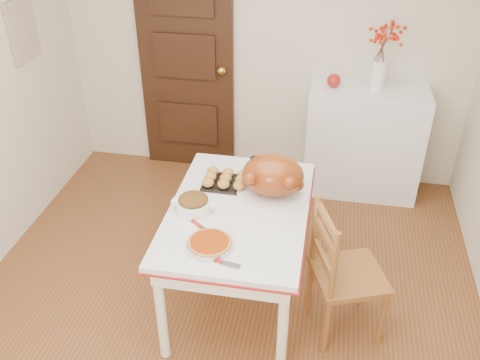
% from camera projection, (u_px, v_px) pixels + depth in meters
% --- Properties ---
extents(floor, '(3.50, 4.00, 0.00)m').
position_uv_depth(floor, '(218.00, 321.00, 3.51)').
color(floor, brown).
rests_on(floor, ground).
extents(wall_back, '(3.50, 0.00, 2.50)m').
position_uv_depth(wall_back, '(266.00, 42.00, 4.49)').
color(wall_back, beige).
rests_on(wall_back, ground).
extents(door_back, '(0.85, 0.06, 2.06)m').
position_uv_depth(door_back, '(186.00, 62.00, 4.69)').
color(door_back, black).
rests_on(door_back, ground).
extents(photo_board, '(0.03, 0.35, 0.45)m').
position_uv_depth(photo_board, '(22.00, 29.00, 3.96)').
color(photo_board, '#BDB394').
rests_on(photo_board, ground).
extents(sideboard, '(0.97, 0.43, 0.97)m').
position_uv_depth(sideboard, '(363.00, 142.00, 4.58)').
color(sideboard, white).
rests_on(sideboard, floor).
extents(kitchen_table, '(0.87, 1.28, 0.76)m').
position_uv_depth(kitchen_table, '(239.00, 256.00, 3.49)').
color(kitchen_table, silver).
rests_on(kitchen_table, floor).
extents(chair_oak, '(0.53, 0.53, 0.94)m').
position_uv_depth(chair_oak, '(349.00, 272.00, 3.22)').
color(chair_oak, '#9D5B25').
rests_on(chair_oak, floor).
extents(berry_vase, '(0.27, 0.27, 0.52)m').
position_uv_depth(berry_vase, '(381.00, 59.00, 4.17)').
color(berry_vase, white).
rests_on(berry_vase, sideboard).
extents(apple, '(0.11, 0.11, 0.11)m').
position_uv_depth(apple, '(334.00, 81.00, 4.33)').
color(apple, maroon).
rests_on(apple, sideboard).
extents(turkey_platter, '(0.54, 0.47, 0.29)m').
position_uv_depth(turkey_platter, '(273.00, 177.00, 3.32)').
color(turkey_platter, '#A03E13').
rests_on(turkey_platter, kitchen_table).
extents(pumpkin_pie, '(0.26, 0.26, 0.05)m').
position_uv_depth(pumpkin_pie, '(210.00, 243.00, 2.96)').
color(pumpkin_pie, '#892E06').
rests_on(pumpkin_pie, kitchen_table).
extents(stuffing_dish, '(0.31, 0.26, 0.11)m').
position_uv_depth(stuffing_dish, '(193.00, 203.00, 3.24)').
color(stuffing_dish, '#5D380E').
rests_on(stuffing_dish, kitchen_table).
extents(rolls_tray, '(0.30, 0.24, 0.08)m').
position_uv_depth(rolls_tray, '(226.00, 179.00, 3.49)').
color(rolls_tray, olive).
rests_on(rolls_tray, kitchen_table).
extents(pie_server, '(0.21, 0.10, 0.01)m').
position_uv_depth(pie_server, '(222.00, 262.00, 2.85)').
color(pie_server, silver).
rests_on(pie_server, kitchen_table).
extents(carving_knife, '(0.24, 0.21, 0.01)m').
position_uv_depth(carving_knife, '(206.00, 230.00, 3.09)').
color(carving_knife, silver).
rests_on(carving_knife, kitchen_table).
extents(drinking_glass, '(0.08, 0.08, 0.11)m').
position_uv_depth(drinking_glass, '(254.00, 165.00, 3.62)').
color(drinking_glass, white).
rests_on(drinking_glass, kitchen_table).
extents(shaker_pair, '(0.09, 0.04, 0.09)m').
position_uv_depth(shaker_pair, '(288.00, 170.00, 3.58)').
color(shaker_pair, white).
rests_on(shaker_pair, kitchen_table).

